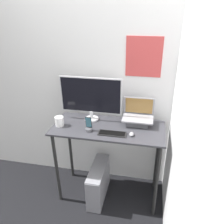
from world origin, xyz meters
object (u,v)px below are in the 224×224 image
(laptop, at_px, (138,118))
(mouse, at_px, (132,134))
(keyboard, at_px, (112,134))
(computer_tower, at_px, (98,182))
(cell_phone, at_px, (89,127))
(monitor, at_px, (91,98))

(laptop, bearing_deg, mouse, -98.79)
(keyboard, distance_m, computer_tower, 0.74)
(keyboard, xyz_separation_m, cell_phone, (-0.25, 0.02, 0.04))
(laptop, relative_size, computer_tower, 0.62)
(laptop, bearing_deg, cell_phone, -153.44)
(cell_phone, xyz_separation_m, computer_tower, (0.07, 0.04, -0.76))
(keyboard, relative_size, computer_tower, 0.53)
(laptop, height_order, computer_tower, laptop)
(monitor, xyz_separation_m, computer_tower, (0.11, -0.20, -0.98))
(keyboard, bearing_deg, mouse, 3.61)
(keyboard, relative_size, mouse, 4.07)
(monitor, height_order, cell_phone, monitor)
(cell_phone, bearing_deg, computer_tower, 29.17)
(mouse, distance_m, computer_tower, 0.82)
(laptop, relative_size, monitor, 0.49)
(keyboard, bearing_deg, computer_tower, 160.93)
(monitor, bearing_deg, laptop, -0.29)
(mouse, bearing_deg, cell_phone, 178.90)
(monitor, bearing_deg, cell_phone, -81.55)
(cell_phone, distance_m, computer_tower, 0.76)
(laptop, xyz_separation_m, computer_tower, (-0.40, -0.20, -0.79))
(monitor, bearing_deg, computer_tower, -61.85)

